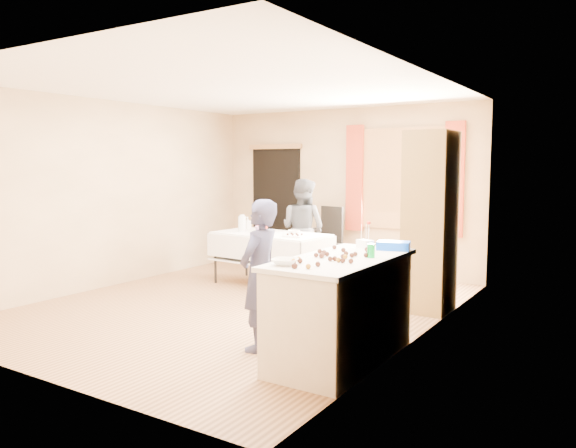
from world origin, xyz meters
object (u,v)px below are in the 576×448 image
Objects in this scene: cabinet at (430,222)px; woman at (303,229)px; chair at (324,254)px; girl at (260,275)px; party_table at (271,254)px; counter at (341,309)px.

cabinet reaches higher than woman.
chair is 3.72m from girl.
girl reaches higher than party_table.
counter is at bearing -40.35° from party_table.
cabinet is at bearing -18.14° from chair.
cabinet is 1.98× the size of chair.
girl is (1.48, -2.35, 0.25)m from party_table.
counter is 1.52× the size of chair.
counter is 1.15× the size of girl.
girl is (1.23, -3.49, 0.38)m from chair.
cabinet is 2.56m from chair.
girl reaches higher than chair.
woman is at bearing 159.57° from cabinet.
woman is (-2.21, 0.82, -0.30)m from cabinet.
chair is (0.25, 1.14, -0.13)m from party_table.
woman is at bearing 83.40° from party_table.
party_table is (-2.24, 2.20, -0.01)m from counter.
counter is 0.81m from girl.
chair is (-2.09, 1.29, -0.73)m from cabinet.
party_table is 1.14× the size of woman.
chair is at bearing 120.79° from counter.
counter is at bearing -45.73° from chair.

